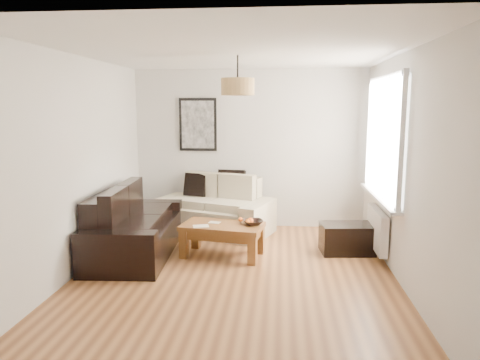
# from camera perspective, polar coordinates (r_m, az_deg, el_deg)

# --- Properties ---
(floor) EXTENTS (4.50, 4.50, 0.00)m
(floor) POSITION_cam_1_polar(r_m,az_deg,el_deg) (5.52, -0.59, -11.85)
(floor) COLOR brown
(floor) RESTS_ON ground
(ceiling) EXTENTS (3.80, 4.50, 0.00)m
(ceiling) POSITION_cam_1_polar(r_m,az_deg,el_deg) (5.18, -0.64, 16.04)
(ceiling) COLOR white
(ceiling) RESTS_ON floor
(wall_back) EXTENTS (3.80, 0.04, 2.60)m
(wall_back) POSITION_cam_1_polar(r_m,az_deg,el_deg) (7.42, 1.19, 3.98)
(wall_back) COLOR silver
(wall_back) RESTS_ON floor
(wall_front) EXTENTS (3.80, 0.04, 2.60)m
(wall_front) POSITION_cam_1_polar(r_m,az_deg,el_deg) (3.00, -5.09, -4.14)
(wall_front) COLOR silver
(wall_front) RESTS_ON floor
(wall_left) EXTENTS (0.04, 4.50, 2.60)m
(wall_left) POSITION_cam_1_polar(r_m,az_deg,el_deg) (5.71, -19.95, 1.79)
(wall_left) COLOR silver
(wall_left) RESTS_ON floor
(wall_right) EXTENTS (0.04, 4.50, 2.60)m
(wall_right) POSITION_cam_1_polar(r_m,az_deg,el_deg) (5.34, 20.10, 1.29)
(wall_right) COLOR silver
(wall_right) RESTS_ON floor
(window_bay) EXTENTS (0.14, 1.90, 1.60)m
(window_bay) POSITION_cam_1_polar(r_m,az_deg,el_deg) (6.08, 18.00, 5.16)
(window_bay) COLOR white
(window_bay) RESTS_ON wall_right
(radiator) EXTENTS (0.10, 0.90, 0.52)m
(radiator) POSITION_cam_1_polar(r_m,az_deg,el_deg) (6.27, 17.08, -6.01)
(radiator) COLOR white
(radiator) RESTS_ON wall_right
(poster) EXTENTS (0.62, 0.04, 0.87)m
(poster) POSITION_cam_1_polar(r_m,az_deg,el_deg) (7.47, -5.38, 7.05)
(poster) COLOR black
(poster) RESTS_ON wall_back
(pendant_shade) EXTENTS (0.40, 0.40, 0.20)m
(pendant_shade) POSITION_cam_1_polar(r_m,az_deg,el_deg) (5.45, -0.30, 11.81)
(pendant_shade) COLOR tan
(pendant_shade) RESTS_ON ceiling
(loveseat_cream) EXTENTS (1.95, 1.47, 0.86)m
(loveseat_cream) POSITION_cam_1_polar(r_m,az_deg,el_deg) (7.15, -3.14, -3.30)
(loveseat_cream) COLOR #C0B89A
(loveseat_cream) RESTS_ON floor
(sofa_leather) EXTENTS (1.08, 2.03, 0.86)m
(sofa_leather) POSITION_cam_1_polar(r_m,az_deg,el_deg) (6.26, -13.18, -5.40)
(sofa_leather) COLOR black
(sofa_leather) RESTS_ON floor
(coffee_table) EXTENTS (1.16, 0.76, 0.44)m
(coffee_table) POSITION_cam_1_polar(r_m,az_deg,el_deg) (6.08, -2.24, -7.66)
(coffee_table) COLOR brown
(coffee_table) RESTS_ON floor
(ottoman) EXTENTS (0.75, 0.52, 0.40)m
(ottoman) POSITION_cam_1_polar(r_m,az_deg,el_deg) (6.38, 13.48, -7.26)
(ottoman) COLOR black
(ottoman) RESTS_ON floor
(cushion_left) EXTENTS (0.39, 0.21, 0.37)m
(cushion_left) POSITION_cam_1_polar(r_m,az_deg,el_deg) (7.35, -5.67, -0.62)
(cushion_left) COLOR black
(cushion_left) RESTS_ON loveseat_cream
(cushion_right) EXTENTS (0.45, 0.18, 0.44)m
(cushion_right) POSITION_cam_1_polar(r_m,az_deg,el_deg) (7.26, -1.10, -0.45)
(cushion_right) COLOR black
(cushion_right) RESTS_ON loveseat_cream
(fruit_bowl) EXTENTS (0.33, 0.33, 0.06)m
(fruit_bowl) POSITION_cam_1_polar(r_m,az_deg,el_deg) (5.99, 1.67, -5.41)
(fruit_bowl) COLOR black
(fruit_bowl) RESTS_ON coffee_table
(orange_a) EXTENTS (0.07, 0.07, 0.06)m
(orange_a) POSITION_cam_1_polar(r_m,az_deg,el_deg) (5.99, 0.97, -5.33)
(orange_a) COLOR orange
(orange_a) RESTS_ON fruit_bowl
(orange_b) EXTENTS (0.10, 0.10, 0.08)m
(orange_b) POSITION_cam_1_polar(r_m,az_deg,el_deg) (6.03, 1.34, -5.22)
(orange_b) COLOR #FF5E15
(orange_b) RESTS_ON fruit_bowl
(orange_c) EXTENTS (0.07, 0.07, 0.06)m
(orange_c) POSITION_cam_1_polar(r_m,az_deg,el_deg) (6.10, 0.07, -5.06)
(orange_c) COLOR #E35513
(orange_c) RESTS_ON fruit_bowl
(papers) EXTENTS (0.24, 0.19, 0.01)m
(papers) POSITION_cam_1_polar(r_m,az_deg,el_deg) (5.93, -5.01, -5.87)
(papers) COLOR white
(papers) RESTS_ON coffee_table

